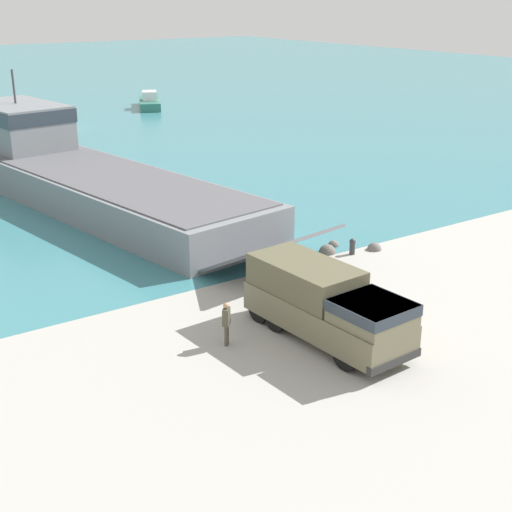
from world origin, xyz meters
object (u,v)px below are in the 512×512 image
Objects in this scene: mooring_bollard at (352,246)px; landing_craft at (72,168)px; soldier_on_ramp at (226,321)px; moored_boat_b at (47,121)px; military_truck at (326,304)px; moored_boat_a at (150,102)px.

landing_craft is at bearing 111.83° from mooring_bollard.
moored_boat_b is at bearing 122.31° from soldier_on_ramp.
military_truck is 63.47m from moored_boat_a.
soldier_on_ramp is at bearing 83.59° from moored_boat_b.
soldier_on_ramp is (-3.49, 1.73, -0.47)m from military_truck.
landing_craft is 24.54m from soldier_on_ramp.
landing_craft is 4.52× the size of military_truck.
landing_craft reaches higher than moored_boat_a.
soldier_on_ramp is 52.61m from moored_boat_b.
landing_craft reaches higher than moored_boat_b.
military_truck is 3.93m from soldier_on_ramp.
mooring_bollard is at bearing -76.60° from landing_craft.
moored_boat_b reaches higher than soldier_on_ramp.
military_truck reaches higher than soldier_on_ramp.
moored_boat_a is at bearing 110.23° from soldier_on_ramp.
landing_craft is 20.85m from mooring_bollard.
landing_craft is 3.82× the size of moored_boat_b.
soldier_on_ramp is at bearing -155.40° from mooring_bollard.
moored_boat_a is 54.77m from mooring_bollard.
landing_craft reaches higher than soldier_on_ramp.
moored_boat_b is (7.52, 27.20, -1.21)m from landing_craft.
moored_boat_b reaches higher than mooring_bollard.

